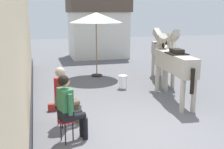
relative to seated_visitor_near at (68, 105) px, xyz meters
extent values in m
plane|color=slate|center=(1.64, 3.01, -0.78)|extent=(40.00, 40.00, 0.00)
cube|color=#CCB793|center=(-0.91, 1.51, 0.92)|extent=(0.30, 14.00, 3.40)
cube|color=black|center=(-0.89, 1.51, -0.60)|extent=(0.34, 14.00, 0.36)
cube|color=silver|center=(3.04, 10.50, 0.52)|extent=(3.20, 2.40, 2.60)
cube|color=brown|center=(3.04, 10.50, 2.27)|extent=(3.40, 2.60, 0.90)
cylinder|color=red|center=(-0.06, -0.02, -0.31)|extent=(0.34, 0.34, 0.03)
cylinder|color=black|center=(0.07, 0.02, -0.55)|extent=(0.02, 0.02, 0.45)
cylinder|color=black|center=(-0.16, 0.08, -0.55)|extent=(0.02, 0.02, 0.45)
cylinder|color=black|center=(-0.10, -0.15, -0.55)|extent=(0.02, 0.02, 0.45)
cube|color=black|center=(-0.06, -0.02, -0.20)|extent=(0.32, 0.37, 0.20)
cube|color=#337247|center=(-0.06, -0.02, 0.12)|extent=(0.30, 0.39, 0.44)
sphere|color=tan|center=(-0.06, -0.02, 0.47)|extent=(0.20, 0.20, 0.20)
sphere|color=black|center=(-0.08, -0.02, 0.50)|extent=(0.22, 0.22, 0.22)
cylinder|color=black|center=(0.10, 0.11, -0.25)|extent=(0.40, 0.23, 0.13)
cylinder|color=black|center=(0.28, 0.16, -0.55)|extent=(0.11, 0.11, 0.46)
cylinder|color=black|center=(0.14, -0.04, -0.25)|extent=(0.40, 0.23, 0.13)
cylinder|color=black|center=(0.33, 0.01, -0.55)|extent=(0.11, 0.11, 0.46)
cylinder|color=#337247|center=(-0.10, 0.18, 0.07)|extent=(0.09, 0.09, 0.42)
cylinder|color=#337247|center=(0.01, -0.20, 0.07)|extent=(0.09, 0.09, 0.42)
cylinder|color=black|center=(-0.05, 0.80, -0.31)|extent=(0.34, 0.34, 0.03)
cylinder|color=black|center=(0.08, 0.85, -0.55)|extent=(0.02, 0.02, 0.45)
cylinder|color=black|center=(-0.15, 0.90, -0.55)|extent=(0.02, 0.02, 0.45)
cylinder|color=black|center=(-0.08, 0.67, -0.55)|extent=(0.02, 0.02, 0.45)
cube|color=brown|center=(-0.05, 0.80, -0.20)|extent=(0.33, 0.38, 0.20)
cube|color=maroon|center=(-0.05, 0.80, 0.12)|extent=(0.32, 0.39, 0.44)
sphere|color=tan|center=(-0.05, 0.80, 0.47)|extent=(0.20, 0.20, 0.20)
sphere|color=#B2A38E|center=(-0.07, 0.80, 0.50)|extent=(0.22, 0.22, 0.22)
cylinder|color=brown|center=(0.11, 0.94, -0.25)|extent=(0.40, 0.24, 0.13)
cylinder|color=brown|center=(0.29, 1.00, -0.55)|extent=(0.11, 0.11, 0.46)
cylinder|color=brown|center=(0.16, 0.79, -0.25)|extent=(0.40, 0.24, 0.13)
cylinder|color=brown|center=(0.34, 0.85, -0.55)|extent=(0.11, 0.11, 0.46)
cylinder|color=maroon|center=(-0.09, 1.00, 0.07)|extent=(0.09, 0.09, 0.42)
cylinder|color=maroon|center=(0.03, 0.62, 0.07)|extent=(0.09, 0.09, 0.42)
cube|color=#B2A899|center=(3.27, 1.75, 0.38)|extent=(0.66, 2.23, 0.52)
cylinder|color=#B2A899|center=(3.22, 2.74, -0.33)|extent=(0.13, 0.13, 0.90)
cylinder|color=#B2A899|center=(3.53, 2.71, -0.33)|extent=(0.13, 0.13, 0.90)
cylinder|color=#B2A899|center=(3.02, 0.81, -0.33)|extent=(0.13, 0.13, 0.90)
cylinder|color=#B2A899|center=(3.33, 0.78, -0.33)|extent=(0.13, 0.13, 0.90)
cylinder|color=#B2A899|center=(3.39, 2.94, 0.77)|extent=(0.34, 0.66, 0.73)
cube|color=#B2A899|center=(3.43, 3.28, 1.08)|extent=(0.23, 0.54, 0.40)
cube|color=black|center=(3.39, 2.92, 0.91)|extent=(0.10, 0.63, 0.48)
cylinder|color=black|center=(3.16, 0.62, 0.11)|extent=(0.11, 0.11, 0.65)
cube|color=black|center=(3.26, 1.65, 0.66)|extent=(0.56, 0.65, 0.03)
cube|color=black|center=(3.26, 1.65, 0.73)|extent=(0.32, 0.47, 0.12)
cube|color=#B2A899|center=(4.02, 4.02, 0.38)|extent=(0.94, 2.24, 0.52)
cylinder|color=#B2A899|center=(3.94, 3.03, -0.33)|extent=(0.13, 0.13, 0.90)
cylinder|color=#B2A899|center=(3.64, 3.10, -0.33)|extent=(0.13, 0.13, 0.90)
cylinder|color=#B2A899|center=(4.40, 4.91, -0.33)|extent=(0.13, 0.13, 0.90)
cylinder|color=#B2A899|center=(4.09, 4.99, -0.33)|extent=(0.13, 0.13, 0.90)
cylinder|color=#B2A899|center=(3.74, 2.85, 0.77)|extent=(0.42, 0.68, 0.73)
cube|color=#B2A899|center=(3.66, 2.52, 1.08)|extent=(0.30, 0.56, 0.40)
cube|color=black|center=(3.75, 2.87, 0.91)|extent=(0.19, 0.62, 0.48)
cylinder|color=black|center=(4.29, 5.13, 0.11)|extent=(0.12, 0.12, 0.65)
cube|color=black|center=(4.04, 4.11, 0.66)|extent=(0.63, 0.70, 0.03)
cube|color=black|center=(4.04, 4.11, 0.73)|extent=(0.37, 0.49, 0.12)
cylinder|color=black|center=(1.83, 5.53, -0.75)|extent=(0.44, 0.44, 0.06)
cylinder|color=olive|center=(1.83, 5.53, 0.32)|extent=(0.04, 0.04, 2.20)
cone|color=beige|center=(1.83, 5.53, 1.60)|extent=(2.10, 2.10, 0.40)
cylinder|color=white|center=(2.27, 3.46, -0.33)|extent=(0.32, 0.32, 0.03)
cylinder|color=silver|center=(2.40, 3.46, -0.56)|extent=(0.02, 0.02, 0.43)
cylinder|color=silver|center=(2.20, 3.57, -0.56)|extent=(0.02, 0.02, 0.43)
cylinder|color=silver|center=(2.20, 3.34, -0.56)|extent=(0.02, 0.02, 0.43)
cube|color=maroon|center=(-0.20, 1.86, -0.68)|extent=(0.28, 0.12, 0.20)
camera|label=1|loc=(-0.56, -5.08, 1.76)|focal=43.19mm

